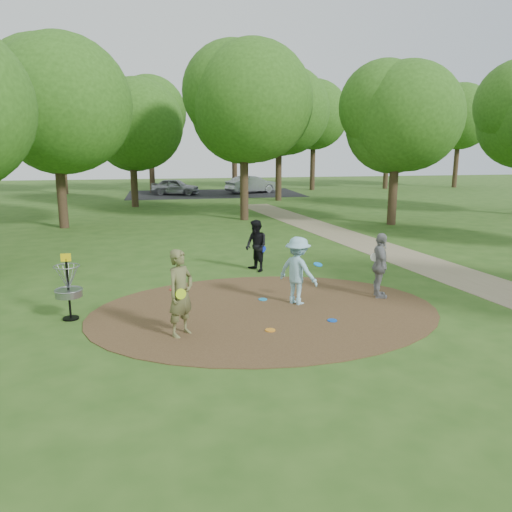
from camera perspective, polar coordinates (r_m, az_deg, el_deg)
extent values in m
plane|color=#2D5119|center=(12.05, 1.08, -6.33)|extent=(100.00, 100.00, 0.00)
cylinder|color=#47301C|center=(12.05, 1.08, -6.29)|extent=(8.40, 8.40, 0.02)
cube|color=#8C7A5B|center=(16.33, 22.46, -2.22)|extent=(7.55, 39.89, 0.01)
cube|color=black|center=(41.57, -4.78, 7.12)|extent=(14.00, 8.00, 0.01)
imported|color=brown|center=(10.41, -8.61, -4.23)|extent=(0.78, 0.79, 1.84)
cylinder|color=#BAE419|center=(10.18, -8.59, -4.31)|extent=(0.22, 0.10, 0.22)
imported|color=#90C5D6|center=(12.41, 4.79, -1.70)|extent=(1.19, 1.26, 1.71)
cylinder|color=blue|center=(12.51, 7.09, -0.96)|extent=(0.30, 0.30, 0.08)
imported|color=black|center=(15.65, 0.03, 1.18)|extent=(0.87, 0.97, 1.63)
cylinder|color=#0C26D7|center=(15.65, 0.74, 0.84)|extent=(0.22, 0.06, 0.22)
imported|color=gray|center=(13.28, 13.99, -1.09)|extent=(0.63, 1.07, 1.71)
cylinder|color=white|center=(13.13, 13.38, -0.14)|extent=(0.22, 0.06, 0.22)
cylinder|color=#1A90D0|center=(12.86, 0.78, -4.98)|extent=(0.22, 0.22, 0.02)
cylinder|color=blue|center=(11.49, 8.71, -7.28)|extent=(0.22, 0.22, 0.02)
cylinder|color=red|center=(13.88, -9.40, -3.81)|extent=(0.22, 0.22, 0.02)
imported|color=#929499|center=(40.90, -9.21, 7.82)|extent=(4.08, 2.54, 1.30)
imported|color=#95969C|center=(41.83, -0.48, 8.18)|extent=(4.59, 3.05, 1.43)
cylinder|color=orange|center=(10.80, 1.64, -8.47)|extent=(0.22, 0.22, 0.02)
cylinder|color=black|center=(12.09, -20.63, -3.75)|extent=(0.05, 0.05, 1.35)
cylinder|color=black|center=(12.28, -20.39, -6.68)|extent=(0.36, 0.36, 0.04)
cylinder|color=gray|center=(12.11, -20.61, -4.00)|extent=(0.60, 0.60, 0.16)
torus|color=gray|center=(12.09, -20.64, -3.63)|extent=(0.63, 0.63, 0.03)
torus|color=gray|center=(11.95, -20.84, -1.10)|extent=(0.58, 0.58, 0.02)
cube|color=yellow|center=(11.91, -20.91, -0.16)|extent=(0.22, 0.02, 0.18)
cylinder|color=#332316|center=(25.66, -21.37, 7.22)|extent=(0.44, 0.44, 3.80)
sphere|color=#295115|center=(25.63, -22.04, 15.30)|extent=(6.28, 6.28, 6.28)
cylinder|color=#332316|center=(26.58, -1.36, 8.64)|extent=(0.44, 0.44, 4.18)
sphere|color=#295115|center=(26.59, -1.41, 16.78)|extent=(6.13, 6.13, 6.13)
cylinder|color=#332316|center=(25.88, 15.40, 7.46)|extent=(0.44, 0.44, 3.61)
sphere|color=#295115|center=(25.82, 15.83, 14.63)|extent=(5.21, 5.21, 5.21)
cylinder|color=#332316|center=(33.27, -13.77, 8.42)|extent=(0.44, 0.44, 3.42)
sphere|color=#295115|center=(33.21, -14.07, 14.05)|extent=(5.68, 5.68, 5.68)
cylinder|color=#332316|center=(36.18, 2.60, 9.81)|extent=(0.44, 0.44, 4.37)
sphere|color=#295115|center=(36.20, 2.66, 15.92)|extent=(6.08, 6.08, 6.08)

